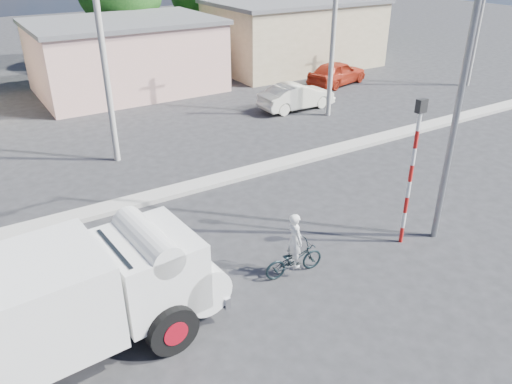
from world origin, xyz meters
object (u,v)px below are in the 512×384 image
truck (73,299)px  traffic_pole (413,162)px  bicycle (294,260)px  car_red (337,73)px  cyclist (294,249)px  streetlight (460,74)px  car_cream (297,96)px

truck → traffic_pole: 9.30m
bicycle → truck: bearing=94.3°
car_red → cyclist: bearing=122.7°
bicycle → cyclist: cyclist is taller
bicycle → streetlight: (4.58, -0.71, 4.52)m
truck → bicycle: 5.67m
car_cream → car_red: car_red is taller
truck → cyclist: size_ratio=4.23×
truck → car_cream: 18.47m
car_red → traffic_pole: (-10.06, -14.89, 1.86)m
truck → cyclist: (5.58, -0.09, -0.68)m
bicycle → traffic_pole: traffic_pole is taller
car_red → streetlight: size_ratio=0.48×
truck → car_cream: truck is taller
streetlight → cyclist: bearing=171.2°
bicycle → streetlight: bearing=-93.5°
truck → traffic_pole: traffic_pole is taller
cyclist → traffic_pole: (3.64, -0.41, 1.83)m
truck → car_red: size_ratio=1.50×
truck → car_cream: (14.26, 11.71, -0.77)m
bicycle → car_cream: car_cream is taller
bicycle → cyclist: 0.32m
truck → car_cream: size_ratio=1.57×
truck → car_red: bearing=32.5°
traffic_pole → car_red: bearing=56.0°
cyclist → car_cream: 14.65m
car_cream → traffic_pole: bearing=157.5°
car_red → traffic_pole: traffic_pole is taller
truck → streetlight: streetlight is taller
bicycle → streetlight: 6.47m
bicycle → streetlight: size_ratio=0.19×
car_cream → car_red: bearing=-61.9°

